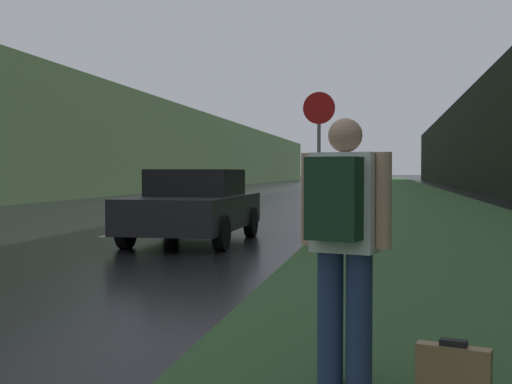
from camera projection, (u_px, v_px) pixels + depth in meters
grass_verge at (409, 195)px, 39.18m from camera, size 6.00×240.00×0.02m
lane_stripe_c at (127, 231)px, 15.33m from camera, size 0.12×3.00×0.01m
lane_stripe_d at (207, 213)px, 22.19m from camera, size 0.12×3.00×0.01m
lane_stripe_e at (249, 203)px, 29.05m from camera, size 0.12×3.00×0.01m
treeline_far_side at (178, 148)px, 52.43m from camera, size 2.00×140.00×6.68m
treeline_near_side at (488, 137)px, 47.67m from camera, size 2.00×140.00×8.03m
stop_sign at (319, 153)px, 12.63m from camera, size 0.63×0.07×2.98m
hitchhiker_with_backpack at (343, 235)px, 4.12m from camera, size 0.59×0.50×1.76m
suitcase at (453, 370)px, 4.04m from camera, size 0.47×0.23×0.35m
car_passing_near at (194, 206)px, 12.92m from camera, size 2.02×4.14×1.46m
delivery_truck at (325, 169)px, 91.75m from camera, size 2.41×7.37×3.32m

